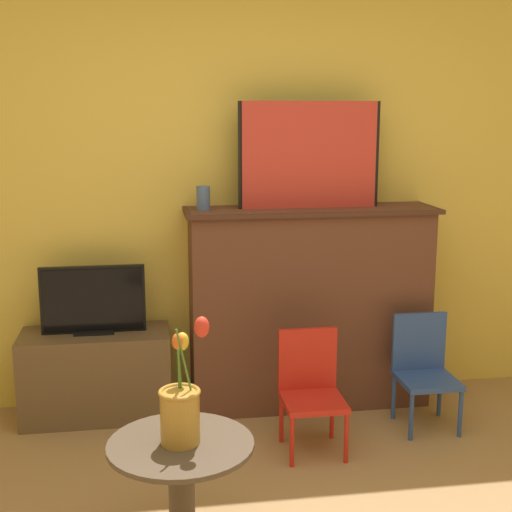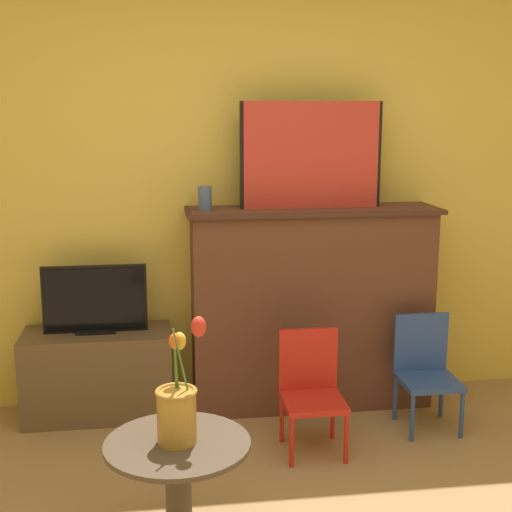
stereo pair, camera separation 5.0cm
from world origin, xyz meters
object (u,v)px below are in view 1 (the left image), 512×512
Objects in this scene: chair_red at (311,386)px; vase_tulips at (181,406)px; chair_blue at (424,366)px; tv_monitor at (93,301)px; painting at (310,155)px.

vase_tulips is (-0.71, -0.87, 0.31)m from chair_red.
vase_tulips is at bearing -129.46° from chair_red.
chair_blue is at bearing 15.21° from chair_red.
tv_monitor reaches higher than chair_red.
chair_red is at bearing -164.79° from chair_blue.
chair_red is 1.28× the size of vase_tulips.
painting reaches higher than tv_monitor.
chair_blue is (1.83, -0.38, -0.35)m from tv_monitor.
tv_monitor is 1.19× the size of vase_tulips.
vase_tulips is (-1.41, -1.06, 0.31)m from chair_blue.
tv_monitor is at bearing 106.30° from vase_tulips.
chair_red is at bearing -26.79° from tv_monitor.
tv_monitor is at bearing 168.14° from chair_blue.
vase_tulips reaches higher than chair_blue.
tv_monitor reaches higher than chair_blue.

